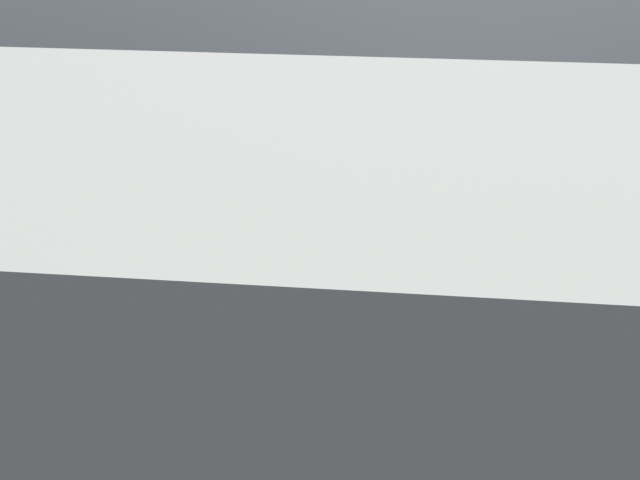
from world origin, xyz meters
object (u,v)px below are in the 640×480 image
object	(u,v)px
fire_hydrant	(219,307)
pedestrian	(145,266)
sign_post	(65,264)
moving_hatchback	(430,195)

from	to	relation	value
fire_hydrant	pedestrian	world-z (taller)	pedestrian
fire_hydrant	sign_post	size ratio (longest dim) A/B	0.33
fire_hydrant	moving_hatchback	bearing A→B (deg)	-135.64
moving_hatchback	pedestrian	xyz separation A→B (m)	(3.56, 2.61, -0.07)
fire_hydrant	sign_post	xyz separation A→B (m)	(1.40, 1.27, 1.18)
sign_post	moving_hatchback	bearing A→B (deg)	-136.35
pedestrian	moving_hatchback	bearing A→B (deg)	-143.76
fire_hydrant	sign_post	bearing A→B (deg)	42.26
moving_hatchback	fire_hydrant	distance (m)	3.75
moving_hatchback	fire_hydrant	world-z (taller)	moving_hatchback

